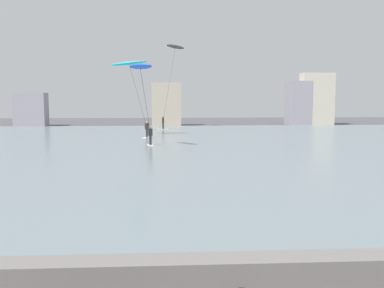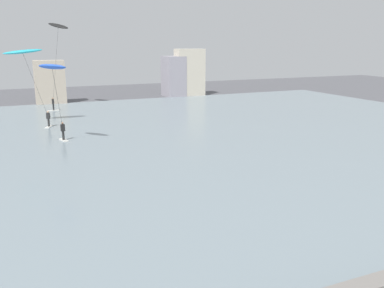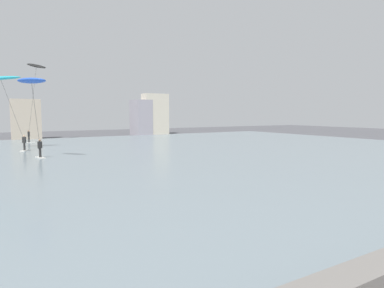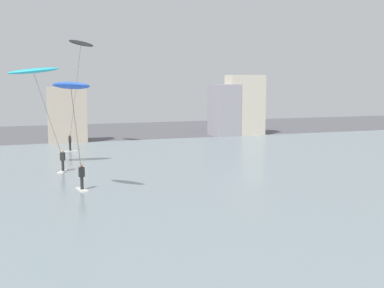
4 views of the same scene
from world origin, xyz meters
TOP-DOWN VIEW (x-y plane):
  - water_bay at (0.00, 30.44)m, footprint 84.00×52.00m
  - far_shore_buildings at (6.98, 57.62)m, footprint 44.83×4.21m
  - kitesurfer_black at (-0.77, 52.43)m, footprint 3.75×4.55m
  - kitesurfer_cyan at (-5.42, 40.58)m, footprint 4.20×3.03m
  - kitesurfer_blue at (-3.76, 30.74)m, footprint 2.51×3.98m

SIDE VIEW (x-z plane):
  - water_bay at x=0.00m, z-range 0.00..0.10m
  - far_shore_buildings at x=6.98m, z-range -0.58..6.93m
  - kitesurfer_blue at x=-3.76m, z-range 2.50..9.30m
  - kitesurfer_cyan at x=-5.42m, z-range 3.17..11.03m
  - kitesurfer_black at x=-0.77m, z-range 4.01..15.06m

